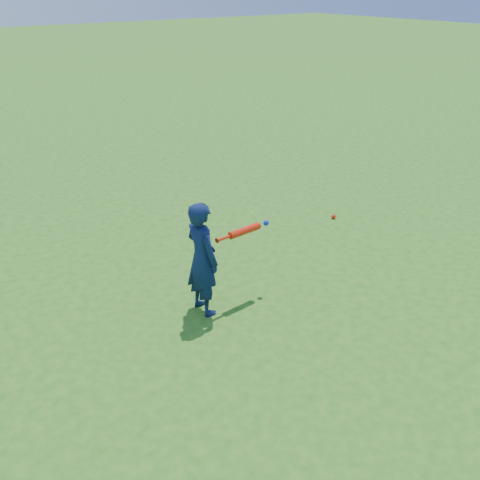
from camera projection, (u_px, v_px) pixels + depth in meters
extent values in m
plane|color=#276217|center=(168.00, 329.00, 5.34)|extent=(80.00, 80.00, 0.00)
imported|color=#0D1A3F|center=(202.00, 259.00, 5.37)|extent=(0.30, 0.45, 1.22)
sphere|color=red|center=(334.00, 216.00, 7.78)|extent=(0.07, 0.07, 0.07)
cylinder|color=red|center=(217.00, 241.00, 5.36)|extent=(0.02, 0.05, 0.05)
cylinder|color=red|center=(224.00, 238.00, 5.41)|extent=(0.18, 0.04, 0.03)
cylinder|color=red|center=(244.00, 231.00, 5.57)|extent=(0.38, 0.11, 0.08)
sphere|color=red|center=(257.00, 226.00, 5.68)|extent=(0.08, 0.08, 0.08)
sphere|color=#0C28D6|center=(266.00, 223.00, 5.75)|extent=(0.06, 0.06, 0.06)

